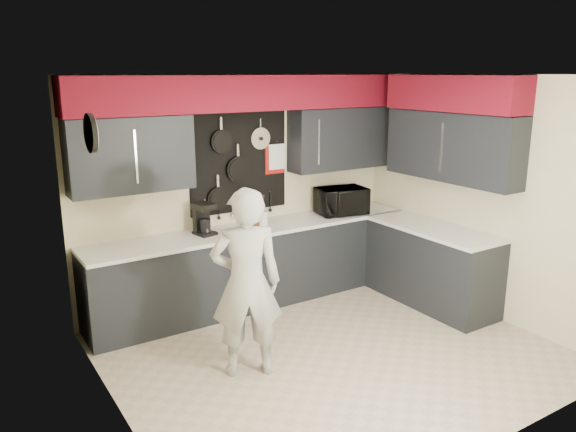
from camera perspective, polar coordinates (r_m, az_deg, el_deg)
ground at (r=5.59m, az=4.37°, el=-13.60°), size 4.00×4.00×0.00m
back_wall_assembly at (r=6.32m, az=-4.05°, el=8.83°), size 4.00×0.36×2.60m
right_wall_assembly at (r=6.44m, az=16.69°, el=7.77°), size 0.36×3.50×2.60m
left_wall_assembly at (r=4.26m, az=-17.44°, el=-3.85°), size 0.05×3.50×2.60m
base_cabinets at (r=6.51m, az=1.93°, el=-5.00°), size 3.95×2.20×0.92m
microwave at (r=6.94m, az=5.44°, el=1.55°), size 0.65×0.49×0.33m
knife_block at (r=6.40m, az=-3.49°, el=-0.01°), size 0.11×0.11×0.22m
utensil_crock at (r=6.43m, az=-2.60°, el=-0.19°), size 0.12×0.12×0.16m
coffee_maker at (r=6.10m, az=-8.60°, el=-0.20°), size 0.23×0.26×0.34m
person at (r=4.90m, az=-4.26°, el=-6.84°), size 0.73×0.62×1.70m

